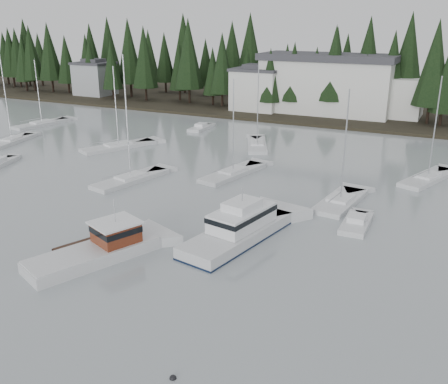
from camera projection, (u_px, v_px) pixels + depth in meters
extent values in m
cube|color=black|center=(367.00, 105.00, 106.37)|extent=(240.00, 54.00, 1.00)
cube|color=silver|center=(257.00, 91.00, 97.30)|extent=(9.00, 7.00, 7.50)
cube|color=#38383D|center=(257.00, 70.00, 95.98)|extent=(9.54, 7.42, 0.50)
cube|color=#38383D|center=(258.00, 66.00, 95.78)|extent=(4.95, 3.85, 0.80)
cube|color=#999EA0|center=(95.00, 80.00, 116.70)|extent=(8.00, 7.00, 7.00)
cube|color=#38383D|center=(93.00, 63.00, 115.46)|extent=(8.48, 7.42, 0.50)
cube|color=#38383D|center=(93.00, 60.00, 115.26)|extent=(4.40, 3.85, 0.80)
cube|color=silver|center=(327.00, 86.00, 93.97)|extent=(24.00, 10.00, 10.00)
cube|color=#38383D|center=(329.00, 57.00, 92.22)|extent=(25.00, 11.00, 1.20)
cube|color=silver|center=(394.00, 97.00, 91.12)|extent=(10.00, 8.00, 7.00)
cube|color=silver|center=(94.00, 259.00, 38.33)|extent=(7.00, 10.79, 1.48)
cube|color=silver|center=(93.00, 249.00, 38.07)|extent=(6.86, 10.58, 0.14)
cube|color=#4F1D0F|center=(116.00, 233.00, 39.09)|extent=(3.75, 3.90, 1.60)
cube|color=white|center=(115.00, 223.00, 38.81)|extent=(4.22, 4.41, 0.14)
cube|color=black|center=(116.00, 229.00, 38.99)|extent=(3.83, 3.98, 0.46)
cylinder|color=#A5A8AD|center=(114.00, 211.00, 38.49)|extent=(0.08, 0.08, 1.82)
cube|color=black|center=(77.00, 249.00, 40.40)|extent=(2.63, 3.89, 0.63)
cube|color=silver|center=(238.00, 238.00, 41.82)|extent=(5.80, 12.35, 1.73)
cube|color=#0E1A33|center=(238.00, 240.00, 41.87)|extent=(5.84, 12.42, 0.24)
cube|color=white|center=(242.00, 218.00, 41.72)|extent=(4.10, 6.63, 1.57)
cube|color=black|center=(242.00, 213.00, 41.59)|extent=(4.18, 6.70, 0.43)
cube|color=white|center=(242.00, 205.00, 41.34)|extent=(2.73, 3.44, 0.70)
cylinder|color=#A5A8AD|center=(242.00, 195.00, 41.06)|extent=(0.10, 0.10, 1.19)
cube|color=silver|center=(340.00, 204.00, 50.05)|extent=(3.89, 8.80, 1.05)
cube|color=white|center=(341.00, 198.00, 49.84)|extent=(2.38, 3.11, 0.30)
cylinder|color=#A5A8AD|center=(345.00, 146.00, 48.08)|extent=(0.14, 0.14, 10.91)
cube|color=silver|center=(42.00, 125.00, 86.81)|extent=(4.16, 10.80, 1.05)
cube|color=white|center=(42.00, 122.00, 86.60)|extent=(2.37, 3.81, 0.30)
cylinder|color=#A5A8AD|center=(38.00, 92.00, 84.89)|extent=(0.14, 0.14, 10.57)
cube|color=silver|center=(131.00, 181.00, 57.00)|extent=(4.65, 10.17, 1.05)
cube|color=white|center=(130.00, 176.00, 56.78)|extent=(2.54, 3.65, 0.30)
cylinder|color=#A5A8AD|center=(127.00, 118.00, 54.59)|extent=(0.14, 0.14, 13.54)
cube|color=silver|center=(233.00, 175.00, 59.25)|extent=(4.68, 10.49, 1.05)
cube|color=white|center=(233.00, 170.00, 59.04)|extent=(2.56, 3.76, 0.30)
cylinder|color=#A5A8AD|center=(233.00, 126.00, 57.31)|extent=(0.14, 0.14, 10.72)
cube|color=silver|center=(257.00, 147.00, 72.28)|extent=(6.39, 9.85, 1.05)
cube|color=white|center=(257.00, 142.00, 72.07)|extent=(3.03, 3.74, 0.30)
cylinder|color=#A5A8AD|center=(258.00, 105.00, 70.29)|extent=(0.14, 0.14, 10.99)
cube|color=silver|center=(119.00, 148.00, 71.51)|extent=(7.16, 11.16, 1.05)
cube|color=white|center=(118.00, 144.00, 71.29)|extent=(3.37, 4.22, 0.30)
cylinder|color=#A5A8AD|center=(116.00, 106.00, 69.53)|extent=(0.14, 0.14, 10.93)
cube|color=silver|center=(427.00, 180.00, 57.37)|extent=(5.79, 10.18, 1.05)
cube|color=white|center=(428.00, 175.00, 57.16)|extent=(2.85, 3.78, 0.30)
cylinder|color=#A5A8AD|center=(435.00, 128.00, 55.34)|extent=(0.14, 0.14, 11.24)
cube|color=silver|center=(12.00, 143.00, 74.62)|extent=(4.23, 9.23, 1.05)
cube|color=white|center=(12.00, 139.00, 74.41)|extent=(2.33, 3.32, 0.30)
cylinder|color=#A5A8AD|center=(6.00, 98.00, 72.42)|extent=(0.14, 0.14, 12.34)
cube|color=silver|center=(356.00, 225.00, 44.66)|extent=(2.37, 5.53, 0.90)
cube|color=white|center=(357.00, 218.00, 44.43)|extent=(1.55, 1.79, 0.55)
cube|color=silver|center=(201.00, 129.00, 83.48)|extent=(2.32, 5.91, 0.90)
cube|color=white|center=(201.00, 125.00, 83.25)|extent=(1.53, 1.91, 0.55)
sphere|color=black|center=(173.00, 378.00, 25.78)|extent=(0.38, 0.38, 0.38)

